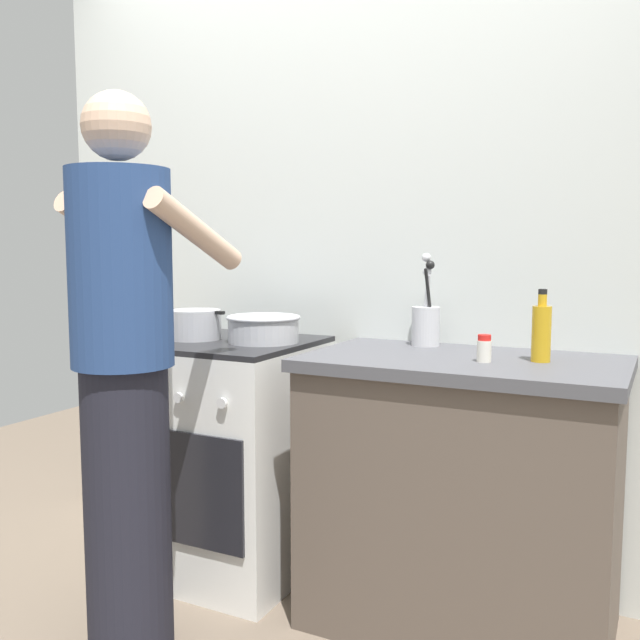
{
  "coord_description": "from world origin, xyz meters",
  "views": [
    {
      "loc": [
        1.13,
        -2.02,
        1.25
      ],
      "look_at": [
        0.05,
        0.12,
        1.0
      ],
      "focal_mm": 38.96,
      "sensor_mm": 36.0,
      "label": 1
    }
  ],
  "objects": [
    {
      "name": "utensil_crock",
      "position": [
        0.36,
        0.35,
        0.99
      ],
      "size": [
        0.1,
        0.1,
        0.33
      ],
      "color": "silver",
      "rests_on": "countertop"
    },
    {
      "name": "oil_bottle",
      "position": [
        0.79,
        0.18,
        0.99
      ],
      "size": [
        0.06,
        0.06,
        0.22
      ],
      "color": "gold",
      "rests_on": "countertop"
    },
    {
      "name": "mixing_bowl",
      "position": [
        -0.21,
        0.17,
        0.95
      ],
      "size": [
        0.28,
        0.28,
        0.1
      ],
      "color": "#B7B7BC",
      "rests_on": "stove_range"
    },
    {
      "name": "back_wall",
      "position": [
        0.2,
        0.5,
        1.25
      ],
      "size": [
        3.2,
        0.1,
        2.5
      ],
      "color": "silver",
      "rests_on": "ground"
    },
    {
      "name": "spice_bottle",
      "position": [
        0.63,
        0.1,
        0.94
      ],
      "size": [
        0.04,
        0.04,
        0.08
      ],
      "color": "silver",
      "rests_on": "countertop"
    },
    {
      "name": "pot",
      "position": [
        -0.49,
        0.12,
        0.96
      ],
      "size": [
        0.27,
        0.2,
        0.11
      ],
      "color": "#B2B2B7",
      "rests_on": "stove_range"
    },
    {
      "name": "countertop",
      "position": [
        0.55,
        0.15,
        0.45
      ],
      "size": [
        1.0,
        0.6,
        0.9
      ],
      "color": "brown",
      "rests_on": "ground"
    },
    {
      "name": "ground",
      "position": [
        0.0,
        0.0,
        0.0
      ],
      "size": [
        6.0,
        6.0,
        0.0
      ],
      "primitive_type": "plane",
      "color": "#6B5B4C"
    },
    {
      "name": "person",
      "position": [
        -0.31,
        -0.46,
        0.86
      ],
      "size": [
        0.41,
        0.5,
        1.7
      ],
      "color": "black",
      "rests_on": "ground"
    },
    {
      "name": "stove_range",
      "position": [
        -0.35,
        0.15,
        0.45
      ],
      "size": [
        0.6,
        0.62,
        0.9
      ],
      "color": "white",
      "rests_on": "ground"
    }
  ]
}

